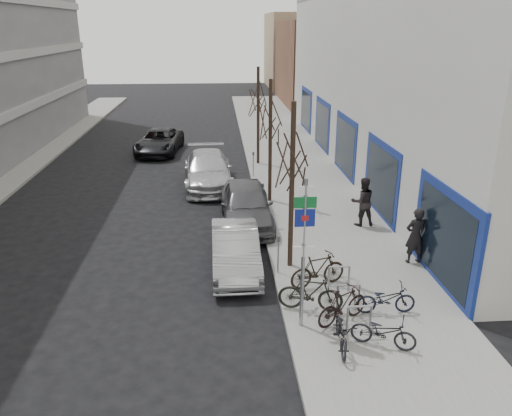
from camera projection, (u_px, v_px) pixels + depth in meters
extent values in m
plane|color=black|center=(210.00, 334.00, 13.05)|extent=(120.00, 120.00, 0.00)
cube|color=slate|center=(311.00, 201.00, 22.71)|extent=(5.00, 70.00, 0.15)
cube|color=brown|center=(342.00, 63.00, 50.04)|extent=(12.00, 14.00, 8.00)
cube|color=#937A5B|center=(319.00, 51.00, 63.94)|extent=(13.00, 12.00, 9.00)
cylinder|color=gray|center=(303.00, 258.00, 12.50)|extent=(0.10, 0.10, 4.20)
cube|color=white|center=(306.00, 191.00, 11.85)|extent=(0.35, 0.03, 0.22)
cube|color=#0C5926|center=(305.00, 202.00, 11.96)|extent=(0.55, 0.03, 0.28)
cube|color=navy|center=(305.00, 218.00, 12.09)|extent=(0.50, 0.03, 0.45)
cube|color=maroon|center=(305.00, 218.00, 12.08)|extent=(0.18, 0.02, 0.14)
cube|color=white|center=(304.00, 235.00, 12.25)|extent=(0.45, 0.03, 0.45)
cube|color=white|center=(304.00, 252.00, 12.41)|extent=(0.55, 0.03, 0.28)
cylinder|color=gray|center=(347.00, 321.00, 12.65)|extent=(0.06, 0.06, 0.80)
cylinder|color=gray|center=(370.00, 320.00, 12.69)|extent=(0.06, 0.06, 0.80)
cylinder|color=gray|center=(360.00, 306.00, 12.53)|extent=(0.60, 0.06, 0.06)
cylinder|color=gray|center=(337.00, 298.00, 13.68)|extent=(0.06, 0.06, 0.80)
cylinder|color=gray|center=(359.00, 298.00, 13.72)|extent=(0.06, 0.06, 0.80)
cylinder|color=gray|center=(349.00, 285.00, 13.56)|extent=(0.60, 0.06, 0.06)
cylinder|color=gray|center=(329.00, 279.00, 14.71)|extent=(0.06, 0.06, 0.80)
cylinder|color=gray|center=(349.00, 278.00, 14.75)|extent=(0.06, 0.06, 0.80)
cylinder|color=gray|center=(340.00, 267.00, 14.59)|extent=(0.60, 0.06, 0.06)
cylinder|color=black|center=(292.00, 190.00, 15.57)|extent=(0.16, 0.16, 5.50)
cylinder|color=black|center=(270.00, 144.00, 21.65)|extent=(0.16, 0.16, 5.50)
cylinder|color=black|center=(258.00, 118.00, 27.73)|extent=(0.16, 0.16, 5.50)
cylinder|color=gray|center=(278.00, 257.00, 15.77)|extent=(0.05, 0.05, 1.10)
cube|color=#3F3F44|center=(279.00, 239.00, 15.56)|extent=(0.10, 0.08, 0.18)
cylinder|color=gray|center=(263.00, 200.00, 20.92)|extent=(0.05, 0.05, 1.10)
cube|color=#3F3F44|center=(263.00, 186.00, 20.70)|extent=(0.10, 0.08, 0.18)
cylinder|color=gray|center=(253.00, 165.00, 26.07)|extent=(0.05, 0.05, 1.10)
cube|color=#3F3F44|center=(253.00, 154.00, 25.85)|extent=(0.10, 0.08, 0.18)
imported|color=black|center=(342.00, 330.00, 12.10)|extent=(0.66, 1.67, 1.00)
imported|color=black|center=(343.00, 305.00, 13.14)|extent=(1.73, 1.26, 1.03)
imported|color=black|center=(386.00, 297.00, 13.58)|extent=(1.64, 0.53, 0.99)
imported|color=black|center=(311.00, 292.00, 13.68)|extent=(1.89, 0.97, 1.10)
imported|color=black|center=(384.00, 329.00, 12.14)|extent=(1.65, 1.09, 0.97)
imported|color=black|center=(318.00, 269.00, 14.96)|extent=(1.92, 1.10, 1.12)
imported|color=#9C9DA1|center=(235.00, 250.00, 16.27)|extent=(1.56, 4.33, 1.42)
imported|color=#4D4D52|center=(246.00, 205.00, 19.92)|extent=(2.02, 4.99, 1.70)
imported|color=#B5B5BA|center=(208.00, 170.00, 24.80)|extent=(2.58, 5.77, 1.64)
imported|color=black|center=(159.00, 141.00, 31.31)|extent=(2.95, 5.47, 1.46)
imported|color=black|center=(415.00, 236.00, 16.34)|extent=(0.75, 0.54, 1.91)
imported|color=black|center=(363.00, 201.00, 19.45)|extent=(0.76, 0.54, 1.97)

